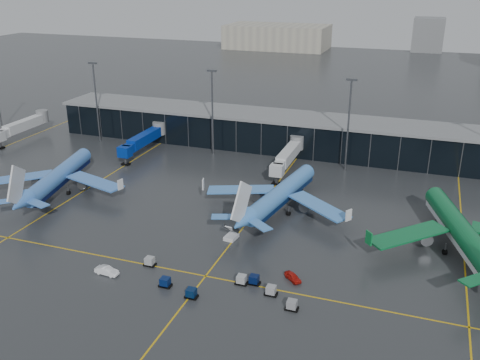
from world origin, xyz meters
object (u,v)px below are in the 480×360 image
(airliner_klm_near, at_px, (282,184))
(mobile_airstair, at_px, (231,235))
(airliner_arkefly, at_px, (58,166))
(baggage_carts, at_px, (222,284))
(service_van_red, at_px, (293,277))
(airliner_aer_lingus, at_px, (462,218))
(service_van_white, at_px, (107,271))

(airliner_klm_near, bearing_deg, mobile_airstair, -99.18)
(airliner_arkefly, bearing_deg, baggage_carts, -38.87)
(airliner_klm_near, xyz_separation_m, service_van_red, (10.21, -28.77, -5.88))
(airliner_aer_lingus, height_order, mobile_airstair, airliner_aer_lingus)
(airliner_klm_near, relative_size, baggage_carts, 1.37)
(mobile_airstair, bearing_deg, baggage_carts, -67.96)
(airliner_arkefly, relative_size, baggage_carts, 1.37)
(mobile_airstair, bearing_deg, airliner_arkefly, 175.46)
(airliner_klm_near, distance_m, airliner_aer_lingus, 38.99)
(baggage_carts, xyz_separation_m, service_van_red, (11.12, 6.72, -0.09))
(service_van_white, bearing_deg, airliner_arkefly, 50.72)
(airliner_arkefly, relative_size, service_van_red, 10.97)
(airliner_arkefly, bearing_deg, service_van_white, -54.78)
(airliner_aer_lingus, distance_m, service_van_white, 69.11)
(service_van_white, bearing_deg, service_van_red, -70.32)
(airliner_aer_lingus, bearing_deg, airliner_klm_near, 153.00)
(airliner_arkefly, distance_m, service_van_red, 69.36)
(airliner_arkefly, xyz_separation_m, service_van_red, (65.83, -21.03, -5.91))
(baggage_carts, height_order, service_van_white, baggage_carts)
(airliner_arkefly, bearing_deg, service_van_red, -29.70)
(baggage_carts, relative_size, mobile_airstair, 9.04)
(baggage_carts, relative_size, service_van_white, 6.78)
(airliner_arkefly, relative_size, airliner_aer_lingus, 0.94)
(airliner_klm_near, xyz_separation_m, mobile_airstair, (-5.87, -17.53, -5.78))
(service_van_red, bearing_deg, airliner_aer_lingus, -10.00)
(service_van_red, xyz_separation_m, service_van_white, (-32.83, -9.52, 0.09))
(baggage_carts, bearing_deg, service_van_red, 31.14)
(service_van_white, bearing_deg, airliner_aer_lingus, -59.01)
(airliner_aer_lingus, relative_size, baggage_carts, 1.46)
(airliner_klm_near, height_order, airliner_aer_lingus, airliner_aer_lingus)
(service_van_red, bearing_deg, mobile_airstair, 96.81)
(mobile_airstair, bearing_deg, service_van_red, -28.38)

